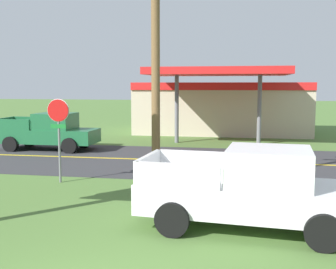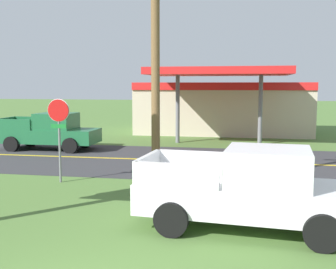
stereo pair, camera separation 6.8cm
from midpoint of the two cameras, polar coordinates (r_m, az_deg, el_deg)
name	(u,v)px [view 1 (the left image)]	position (r m, az deg, el deg)	size (l,w,h in m)	color
road_asphalt	(187,161)	(18.83, 2.56, -3.64)	(140.00, 8.00, 0.02)	#333335
road_centre_line	(187,161)	(18.83, 2.56, -3.60)	(126.00, 0.20, 0.01)	gold
stop_sign	(59,125)	(14.93, -14.94, 1.21)	(0.80, 0.08, 2.95)	slate
utility_pole	(156,43)	(12.67, -1.88, 12.51)	(2.13, 0.26, 8.70)	brown
gas_station	(222,106)	(30.01, 7.35, 3.92)	(12.00, 11.50, 4.40)	beige
pickup_white_parked_on_lawn	(251,189)	(10.09, 11.20, -7.42)	(5.36, 2.60, 1.96)	silver
pickup_green_on_road	(49,132)	(22.84, -16.11, 0.35)	(5.20, 2.24, 1.96)	#1E6038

